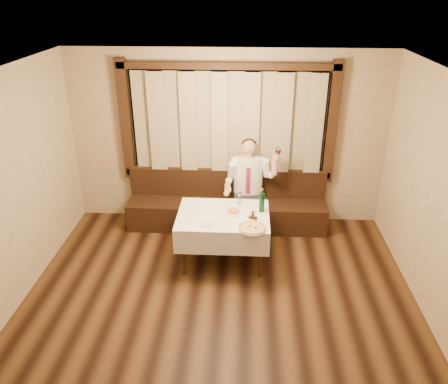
# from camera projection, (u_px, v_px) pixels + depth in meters

# --- Properties ---
(room) EXTENTS (5.01, 6.01, 2.81)m
(room) POSITION_uv_depth(u_px,v_px,m) (220.00, 188.00, 5.06)
(room) COLOR black
(room) RESTS_ON ground
(banquette) EXTENTS (3.20, 0.61, 0.94)m
(banquette) POSITION_uv_depth(u_px,v_px,m) (227.00, 208.00, 7.15)
(banquette) COLOR black
(banquette) RESTS_ON ground
(dining_table) EXTENTS (1.27, 0.97, 0.76)m
(dining_table) POSITION_uv_depth(u_px,v_px,m) (223.00, 221.00, 6.08)
(dining_table) COLOR black
(dining_table) RESTS_ON ground
(pizza) EXTENTS (0.38, 0.38, 0.04)m
(pizza) POSITION_uv_depth(u_px,v_px,m) (252.00, 228.00, 5.67)
(pizza) COLOR white
(pizza) RESTS_ON dining_table
(pasta_red) EXTENTS (0.28, 0.28, 0.09)m
(pasta_red) POSITION_uv_depth(u_px,v_px,m) (233.00, 210.00, 6.06)
(pasta_red) COLOR white
(pasta_red) RESTS_ON dining_table
(pasta_cream) EXTENTS (0.23, 0.23, 0.08)m
(pasta_cream) POSITION_uv_depth(u_px,v_px,m) (209.00, 221.00, 5.79)
(pasta_cream) COLOR white
(pasta_cream) RESTS_ON dining_table
(green_bottle) EXTENTS (0.08, 0.08, 0.35)m
(green_bottle) POSITION_uv_depth(u_px,v_px,m) (262.00, 202.00, 6.05)
(green_bottle) COLOR #0E4429
(green_bottle) RESTS_ON dining_table
(table_wine_glass) EXTENTS (0.08, 0.08, 0.21)m
(table_wine_glass) POSITION_uv_depth(u_px,v_px,m) (239.00, 194.00, 6.26)
(table_wine_glass) COLOR white
(table_wine_glass) RESTS_ON dining_table
(cruet_caddy) EXTENTS (0.12, 0.09, 0.11)m
(cruet_caddy) POSITION_uv_depth(u_px,v_px,m) (253.00, 216.00, 5.90)
(cruet_caddy) COLOR black
(cruet_caddy) RESTS_ON dining_table
(seated_man) EXTENTS (0.85, 0.63, 1.50)m
(seated_man) POSITION_uv_depth(u_px,v_px,m) (249.00, 180.00, 6.81)
(seated_man) COLOR black
(seated_man) RESTS_ON ground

